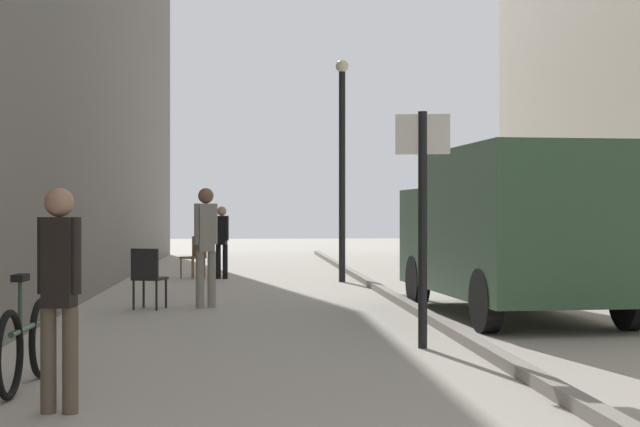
% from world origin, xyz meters
% --- Properties ---
extents(ground_plane, '(80.00, 80.00, 0.00)m').
position_xyz_m(ground_plane, '(0.00, 12.00, 0.00)').
color(ground_plane, '#A8A093').
extents(kerb_strip, '(0.16, 40.00, 0.12)m').
position_xyz_m(kerb_strip, '(1.58, 12.00, 0.06)').
color(kerb_strip, gray).
rests_on(kerb_strip, ground_plane).
extents(pedestrian_main_foreground, '(0.33, 0.22, 1.68)m').
position_xyz_m(pedestrian_main_foreground, '(-2.29, 5.04, 0.97)').
color(pedestrian_main_foreground, brown).
rests_on(pedestrian_main_foreground, ground_plane).
extents(pedestrian_mid_block, '(0.36, 0.27, 1.87)m').
position_xyz_m(pedestrian_mid_block, '(-1.55, 12.93, 1.08)').
color(pedestrian_mid_block, gray).
rests_on(pedestrian_mid_block, ground_plane).
extents(pedestrian_far_crossing, '(0.31, 0.23, 1.62)m').
position_xyz_m(pedestrian_far_crossing, '(-1.47, 19.43, 0.94)').
color(pedestrian_far_crossing, black).
rests_on(pedestrian_far_crossing, ground_plane).
extents(delivery_van, '(2.40, 5.21, 2.37)m').
position_xyz_m(delivery_van, '(2.87, 11.26, 1.27)').
color(delivery_van, '#335138').
rests_on(delivery_van, ground_plane).
extents(street_sign_post, '(0.60, 0.14, 2.60)m').
position_xyz_m(street_sign_post, '(1.02, 8.23, 1.55)').
color(street_sign_post, black).
rests_on(street_sign_post, ground_plane).
extents(lamp_post, '(0.28, 0.28, 4.76)m').
position_xyz_m(lamp_post, '(1.13, 18.30, 2.72)').
color(lamp_post, black).
rests_on(lamp_post, ground_plane).
extents(bicycle_leaning, '(0.11, 1.77, 0.98)m').
position_xyz_m(bicycle_leaning, '(-2.78, 6.11, 0.38)').
color(bicycle_leaning, black).
rests_on(bicycle_leaning, ground_plane).
extents(cafe_chair_near_window, '(0.55, 0.55, 0.94)m').
position_xyz_m(cafe_chair_near_window, '(-2.42, 12.68, 0.55)').
color(cafe_chair_near_window, black).
rests_on(cafe_chair_near_window, ground_plane).
extents(cafe_chair_by_doorway, '(0.62, 0.62, 0.94)m').
position_xyz_m(cafe_chair_by_doorway, '(-2.06, 19.70, 0.55)').
color(cafe_chair_by_doorway, brown).
rests_on(cafe_chair_by_doorway, ground_plane).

